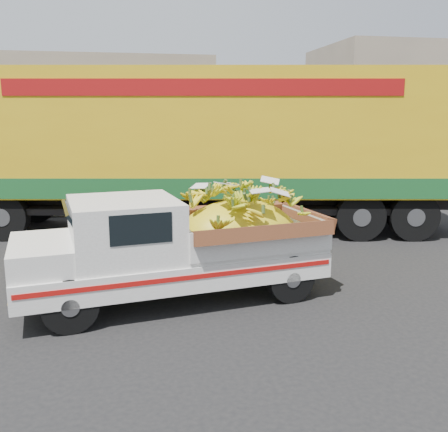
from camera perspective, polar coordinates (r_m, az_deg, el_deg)
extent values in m
plane|color=black|center=(7.55, 7.89, -10.25)|extent=(100.00, 100.00, 0.00)
cube|color=gray|center=(14.72, -1.44, 0.88)|extent=(60.00, 0.25, 0.15)
cube|color=gray|center=(16.77, -2.58, 2.16)|extent=(60.00, 4.00, 0.14)
cylinder|color=black|center=(6.84, -17.19, -9.73)|extent=(0.76, 0.33, 0.73)
cylinder|color=black|center=(8.18, -17.75, -6.26)|extent=(0.76, 0.33, 0.73)
cylinder|color=black|center=(7.64, 7.59, -7.06)|extent=(0.76, 0.33, 0.73)
cylinder|color=black|center=(8.86, 3.36, -4.37)|extent=(0.76, 0.33, 0.73)
cube|color=white|center=(7.66, -5.90, -5.64)|extent=(4.75, 2.38, 0.38)
cube|color=#A50F0C|center=(6.88, -4.20, -7.07)|extent=(4.39, 0.75, 0.07)
cube|color=silver|center=(7.50, -22.81, -7.70)|extent=(0.36, 1.60, 0.14)
cube|color=white|center=(7.35, -20.19, -4.09)|extent=(1.07, 1.66, 0.35)
cube|color=white|center=(7.36, -11.29, -1.48)|extent=(1.74, 1.80, 0.87)
cube|color=black|center=(6.58, -9.44, -1.49)|extent=(0.81, 0.15, 0.41)
cube|color=white|center=(7.89, 2.22, -1.80)|extent=(2.46, 1.99, 0.49)
ellipsoid|color=yellow|center=(7.88, 1.57, -2.57)|extent=(2.20, 1.63, 1.24)
cylinder|color=black|center=(11.97, 20.85, -0.03)|extent=(1.14, 0.52, 1.10)
cylinder|color=black|center=(13.82, 17.96, 1.62)|extent=(1.14, 0.52, 1.10)
cylinder|color=black|center=(11.59, 15.30, -0.03)|extent=(1.14, 0.52, 1.10)
cylinder|color=black|center=(13.50, 13.10, 1.66)|extent=(1.14, 0.52, 1.10)
cylinder|color=black|center=(12.23, -23.83, -0.03)|extent=(1.14, 0.52, 1.10)
cylinder|color=black|center=(14.05, -20.60, 1.60)|extent=(1.14, 0.52, 1.10)
cube|color=black|center=(12.13, -2.09, 1.98)|extent=(11.98, 3.17, 0.36)
cube|color=gold|center=(11.97, -2.14, 9.55)|extent=(12.02, 4.60, 2.84)
cube|color=#165022|center=(12.07, -2.10, 3.99)|extent=(12.08, 4.63, 0.45)
cube|color=maroon|center=(10.72, -2.44, 14.51)|extent=(8.26, 1.55, 0.35)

